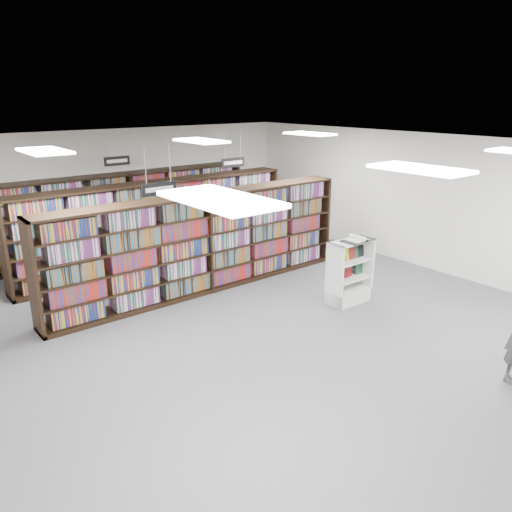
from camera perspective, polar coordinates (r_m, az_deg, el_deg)
floor at (r=9.43m, az=0.96°, el=-7.34°), size 12.00×12.00×0.00m
ceiling at (r=8.57m, az=1.07°, el=12.39°), size 10.00×12.00×0.10m
wall_back at (r=13.91m, az=-15.06°, el=7.29°), size 10.00×0.10×3.20m
wall_right at (r=12.57m, az=18.97°, el=5.84°), size 0.10×12.00×3.20m
bookshelf_row_near at (r=10.58m, az=-5.92°, el=1.50°), size 7.00×0.60×2.10m
bookshelf_row_mid at (r=12.25m, az=-11.02°, el=3.55°), size 7.00×0.60×2.10m
bookshelf_row_far at (r=13.75m, az=-14.37°, el=4.88°), size 7.00×0.60×2.10m
aisle_sign_left at (r=8.66m, az=-11.01°, el=7.66°), size 0.65×0.02×0.80m
aisle_sign_right at (r=11.91m, az=-2.65°, el=10.71°), size 0.65×0.02×0.80m
aisle_sign_center at (r=12.67m, az=-15.61°, el=10.52°), size 0.65×0.02×0.80m
troffer_front_left at (r=4.41m, az=-4.15°, el=6.50°), size 0.60×1.20×0.04m
troffer_front_center at (r=6.56m, az=18.25°, el=9.44°), size 0.60×1.20×0.04m
troffer_back_left at (r=8.95m, az=-23.02°, el=10.98°), size 0.60×1.20×0.04m
troffer_back_center at (r=10.19m, az=-6.31°, el=12.95°), size 0.60×1.20×0.04m
troffer_back_right at (r=12.06m, az=6.15°, el=13.72°), size 0.60×1.20×0.04m
endcap_display at (r=10.26m, az=10.46°, el=-2.75°), size 0.94×0.48×1.30m
open_book at (r=9.99m, az=11.55°, el=1.90°), size 0.69×0.42×0.13m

